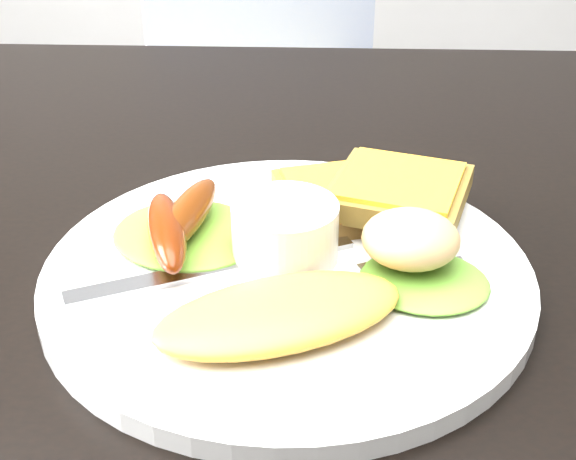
{
  "coord_description": "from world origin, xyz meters",
  "views": [
    {
      "loc": [
        0.0,
        -0.46,
        1.02
      ],
      "look_at": [
        -0.01,
        -0.05,
        0.78
      ],
      "focal_mm": 50.0,
      "sensor_mm": 36.0,
      "label": 1
    }
  ],
  "objects_px": {
    "dining_table": "(313,261)",
    "dining_chair": "(255,122)",
    "person": "(502,33)",
    "plate": "(287,276)"
  },
  "relations": [
    {
      "from": "dining_table",
      "to": "dining_chair",
      "type": "xyz_separation_m",
      "value": [
        -0.11,
        0.9,
        -0.28
      ]
    },
    {
      "from": "person",
      "to": "plate",
      "type": "xyz_separation_m",
      "value": [
        -0.22,
        -0.51,
        0.0
      ]
    },
    {
      "from": "dining_chair",
      "to": "person",
      "type": "height_order",
      "value": "person"
    },
    {
      "from": "dining_chair",
      "to": "plate",
      "type": "distance_m",
      "value": 1.01
    },
    {
      "from": "person",
      "to": "plate",
      "type": "bearing_deg",
      "value": 79.13
    },
    {
      "from": "dining_table",
      "to": "person",
      "type": "distance_m",
      "value": 0.5
    },
    {
      "from": "dining_chair",
      "to": "dining_table",
      "type": "bearing_deg",
      "value": -100.04
    },
    {
      "from": "dining_table",
      "to": "dining_chair",
      "type": "distance_m",
      "value": 0.95
    },
    {
      "from": "dining_table",
      "to": "dining_chair",
      "type": "relative_size",
      "value": 2.63
    },
    {
      "from": "dining_table",
      "to": "person",
      "type": "relative_size",
      "value": 0.8
    }
  ]
}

